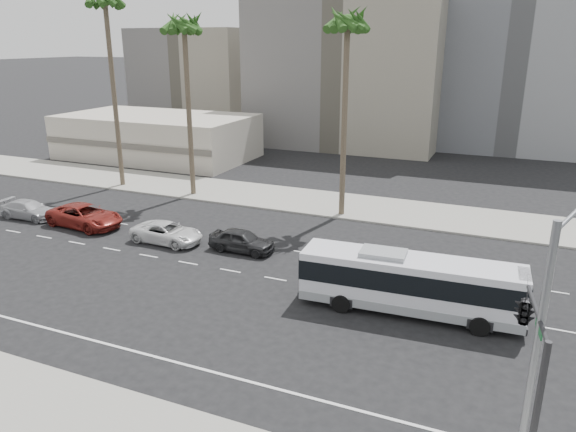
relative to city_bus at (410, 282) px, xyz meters
The scene contains 16 objects.
ground 5.26m from the city_bus, 168.69° to the left, with size 700.00×700.00×0.00m, color black.
sidewalk_north 17.26m from the city_bus, 106.54° to the left, with size 120.00×7.00×0.15m, color gray.
commercial_low 44.11m from the city_bus, 142.30° to the left, with size 22.00×12.16×5.00m.
midrise_beige_west 49.53m from the city_bus, 110.17° to the left, with size 24.00×18.00×18.00m, color slate.
midrise_gray_center 54.27m from the city_bus, 86.64° to the left, with size 20.00×20.00×26.00m, color slate.
midrise_beige_far 66.88m from the city_bus, 130.08° to the left, with size 18.00×16.00×15.00m, color slate.
city_bus is the anchor object (origin of this frame).
car_a 12.47m from the city_bus, 160.69° to the left, with size 4.42×1.78×1.51m, color #262628.
car_b 17.62m from the city_bus, 168.34° to the left, with size 5.06×2.34×1.41m, color silver.
car_c 25.14m from the city_bus, behind, with size 6.02×2.78×1.67m, color maroon.
car_d 30.56m from the city_bus, behind, with size 4.81×1.95×1.40m, color #A7A6AA.
streetlight_corner 12.39m from the city_bus, 62.64° to the right, with size 2.15×4.27×9.53m.
traffic_signal 11.09m from the city_bus, 61.69° to the right, with size 2.94×3.94×6.34m.
palm_near 20.41m from the city_bus, 119.76° to the left, with size 4.65×4.65×15.68m.
palm_mid 29.21m from the city_bus, 146.76° to the left, with size 5.09×5.09×15.72m.
palm_far 36.46m from the city_bus, 154.14° to the left, with size 5.22×5.22×17.94m.
Camera 1 is at (8.90, -26.16, 13.27)m, focal length 33.57 mm.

